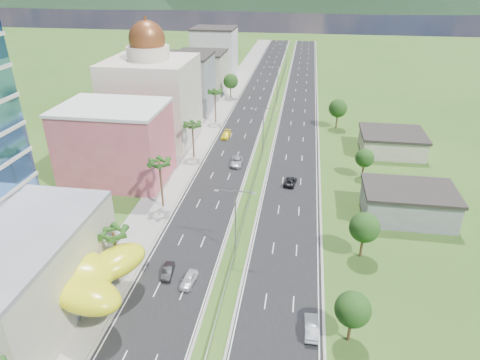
% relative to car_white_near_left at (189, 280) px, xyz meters
% --- Properties ---
extents(ground, '(500.00, 500.00, 0.00)m').
position_rel_car_white_near_left_xyz_m(ground, '(5.28, -1.85, -0.73)').
color(ground, '#2D5119').
rests_on(ground, ground).
extents(road_left, '(11.00, 260.00, 0.04)m').
position_rel_car_white_near_left_xyz_m(road_left, '(-2.22, 88.15, -0.71)').
color(road_left, black).
rests_on(road_left, ground).
extents(road_right, '(11.00, 260.00, 0.04)m').
position_rel_car_white_near_left_xyz_m(road_right, '(12.78, 88.15, -0.71)').
color(road_right, black).
rests_on(road_right, ground).
extents(sidewalk_left, '(7.00, 260.00, 0.12)m').
position_rel_car_white_near_left_xyz_m(sidewalk_left, '(-11.72, 88.15, -0.67)').
color(sidewalk_left, gray).
rests_on(sidewalk_left, ground).
extents(median_guardrail, '(0.10, 216.06, 0.76)m').
position_rel_car_white_near_left_xyz_m(median_guardrail, '(5.28, 70.14, -0.12)').
color(median_guardrail, gray).
rests_on(median_guardrail, ground).
extents(streetlight_median_b, '(6.04, 0.25, 11.00)m').
position_rel_car_white_near_left_xyz_m(streetlight_median_b, '(5.28, 8.15, 6.01)').
color(streetlight_median_b, gray).
rests_on(streetlight_median_b, ground).
extents(streetlight_median_c, '(6.04, 0.25, 11.00)m').
position_rel_car_white_near_left_xyz_m(streetlight_median_c, '(5.28, 48.15, 6.01)').
color(streetlight_median_c, gray).
rests_on(streetlight_median_c, ground).
extents(streetlight_median_d, '(6.04, 0.25, 11.00)m').
position_rel_car_white_near_left_xyz_m(streetlight_median_d, '(5.28, 93.15, 6.01)').
color(streetlight_median_d, gray).
rests_on(streetlight_median_d, ground).
extents(streetlight_median_e, '(6.04, 0.25, 11.00)m').
position_rel_car_white_near_left_xyz_m(streetlight_median_e, '(5.28, 138.15, 6.01)').
color(streetlight_median_e, gray).
rests_on(streetlight_median_e, ground).
extents(lime_canopy, '(18.00, 15.00, 7.40)m').
position_rel_car_white_near_left_xyz_m(lime_canopy, '(-14.72, -5.86, 4.26)').
color(lime_canopy, yellow).
rests_on(lime_canopy, ground).
extents(pink_shophouse, '(20.00, 15.00, 15.00)m').
position_rel_car_white_near_left_xyz_m(pink_shophouse, '(-22.72, 30.15, 6.77)').
color(pink_shophouse, '#C04E5B').
rests_on(pink_shophouse, ground).
extents(domed_building, '(20.00, 20.00, 28.70)m').
position_rel_car_white_near_left_xyz_m(domed_building, '(-22.72, 53.15, 10.62)').
color(domed_building, beige).
rests_on(domed_building, ground).
extents(midrise_grey, '(16.00, 15.00, 16.00)m').
position_rel_car_white_near_left_xyz_m(midrise_grey, '(-21.72, 78.15, 7.27)').
color(midrise_grey, gray).
rests_on(midrise_grey, ground).
extents(midrise_beige, '(16.00, 15.00, 13.00)m').
position_rel_car_white_near_left_xyz_m(midrise_beige, '(-21.72, 100.15, 5.77)').
color(midrise_beige, '#ABA58D').
rests_on(midrise_beige, ground).
extents(midrise_white, '(16.00, 15.00, 18.00)m').
position_rel_car_white_near_left_xyz_m(midrise_white, '(-21.72, 123.15, 8.27)').
color(midrise_white, silver).
rests_on(midrise_white, ground).
extents(shed_near, '(15.00, 10.00, 5.00)m').
position_rel_car_white_near_left_xyz_m(shed_near, '(33.28, 23.15, 1.77)').
color(shed_near, gray).
rests_on(shed_near, ground).
extents(shed_far, '(14.00, 12.00, 4.40)m').
position_rel_car_white_near_left_xyz_m(shed_far, '(35.28, 53.15, 1.47)').
color(shed_far, '#ABA58D').
rests_on(shed_far, ground).
extents(palm_tree_b, '(3.60, 3.60, 8.10)m').
position_rel_car_white_near_left_xyz_m(palm_tree_b, '(-10.22, 0.15, 6.33)').
color(palm_tree_b, '#47301C').
rests_on(palm_tree_b, ground).
extents(palm_tree_c, '(3.60, 3.60, 9.60)m').
position_rel_car_white_near_left_xyz_m(palm_tree_c, '(-10.22, 20.15, 7.77)').
color(palm_tree_c, '#47301C').
rests_on(palm_tree_c, ground).
extents(palm_tree_d, '(3.60, 3.60, 8.60)m').
position_rel_car_white_near_left_xyz_m(palm_tree_d, '(-10.22, 43.15, 6.81)').
color(palm_tree_d, '#47301C').
rests_on(palm_tree_d, ground).
extents(palm_tree_e, '(3.60, 3.60, 9.40)m').
position_rel_car_white_near_left_xyz_m(palm_tree_e, '(-10.22, 68.15, 7.57)').
color(palm_tree_e, '#47301C').
rests_on(palm_tree_e, ground).
extents(leafy_tree_lfar, '(4.90, 4.90, 8.05)m').
position_rel_car_white_near_left_xyz_m(leafy_tree_lfar, '(-10.22, 93.15, 4.84)').
color(leafy_tree_lfar, '#47301C').
rests_on(leafy_tree_lfar, ground).
extents(leafy_tree_ra, '(4.20, 4.20, 6.90)m').
position_rel_car_white_near_left_xyz_m(leafy_tree_ra, '(21.28, -6.85, 4.04)').
color(leafy_tree_ra, '#47301C').
rests_on(leafy_tree_ra, ground).
extents(leafy_tree_rb, '(4.55, 4.55, 7.47)m').
position_rel_car_white_near_left_xyz_m(leafy_tree_rb, '(24.28, 10.15, 4.44)').
color(leafy_tree_rb, '#47301C').
rests_on(leafy_tree_rb, ground).
extents(leafy_tree_rc, '(3.85, 3.85, 6.33)m').
position_rel_car_white_near_left_xyz_m(leafy_tree_rc, '(27.28, 38.15, 3.64)').
color(leafy_tree_rc, '#47301C').
rests_on(leafy_tree_rc, ground).
extents(leafy_tree_rd, '(4.90, 4.90, 8.05)m').
position_rel_car_white_near_left_xyz_m(leafy_tree_rd, '(23.28, 68.15, 4.84)').
color(leafy_tree_rd, '#47301C').
rests_on(leafy_tree_rd, ground).
extents(mountain_ridge, '(860.00, 140.00, 90.00)m').
position_rel_car_white_near_left_xyz_m(mountain_ridge, '(65.28, 448.15, -0.73)').
color(mountain_ridge, black).
rests_on(mountain_ridge, ground).
extents(car_white_near_left, '(2.06, 4.23, 1.39)m').
position_rel_car_white_near_left_xyz_m(car_white_near_left, '(0.00, 0.00, 0.00)').
color(car_white_near_left, silver).
rests_on(car_white_near_left, road_left).
extents(car_dark_left, '(1.79, 4.04, 1.29)m').
position_rel_car_white_near_left_xyz_m(car_dark_left, '(-3.43, 1.40, -0.05)').
color(car_dark_left, black).
rests_on(car_dark_left, road_left).
extents(car_silver_mid_left, '(2.66, 5.51, 1.51)m').
position_rel_car_white_near_left_xyz_m(car_silver_mid_left, '(0.29, 40.27, 0.06)').
color(car_silver_mid_left, '#A1A2A9').
rests_on(car_silver_mid_left, road_left).
extents(car_yellow_far_left, '(2.15, 5.03, 1.44)m').
position_rel_car_white_near_left_xyz_m(car_yellow_far_left, '(-5.11, 56.53, 0.03)').
color(car_yellow_far_left, yellow).
rests_on(car_yellow_far_left, road_left).
extents(car_silver_right, '(1.78, 4.74, 1.55)m').
position_rel_car_white_near_left_xyz_m(car_silver_right, '(16.92, -6.27, 0.08)').
color(car_silver_right, '#A1A5A9').
rests_on(car_silver_right, road_right).
extents(car_dark_far_right, '(2.77, 4.86, 1.28)m').
position_rel_car_white_near_left_xyz_m(car_dark_far_right, '(12.53, 32.56, -0.05)').
color(car_dark_far_right, black).
rests_on(car_dark_far_right, road_right).
extents(motorcycle, '(0.77, 2.08, 1.30)m').
position_rel_car_white_near_left_xyz_m(motorcycle, '(-7.02, 2.26, -0.04)').
color(motorcycle, black).
rests_on(motorcycle, road_left).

